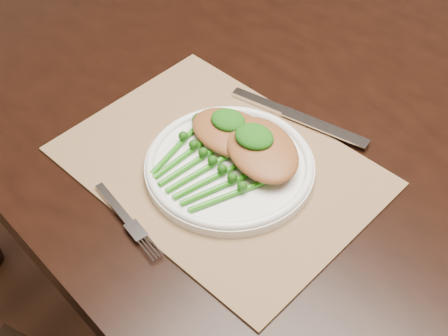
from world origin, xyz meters
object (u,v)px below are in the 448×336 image
Objects in this scene: broccolini_bundle at (202,170)px; dinner_plate at (230,165)px; chicken_fillet_left at (232,133)px; placemat at (219,166)px; dining_table at (307,269)px.

dinner_plate is at bearing 73.18° from broccolini_bundle.
chicken_fillet_left reaches higher than dinner_plate.
broccolini_bundle is at bearing -118.46° from dinner_plate.
dinner_plate reaches higher than placemat.
chicken_fillet_left is 0.08m from broccolini_bundle.
broccolini_bundle is at bearing -86.57° from placemat.
dinner_plate reaches higher than dining_table.
chicken_fillet_left reaches higher than placemat.
placemat is 1.80× the size of dinner_plate.
placemat is 0.04m from broccolini_bundle.
chicken_fillet_left is (-0.10, -0.12, 0.40)m from dining_table.
dining_table is at bearing 52.34° from chicken_fillet_left.
dining_table is at bearing 67.45° from dinner_plate.
dinner_plate is 1.32× the size of broccolini_bundle.
chicken_fillet_left is at bearing 123.10° from dinner_plate.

